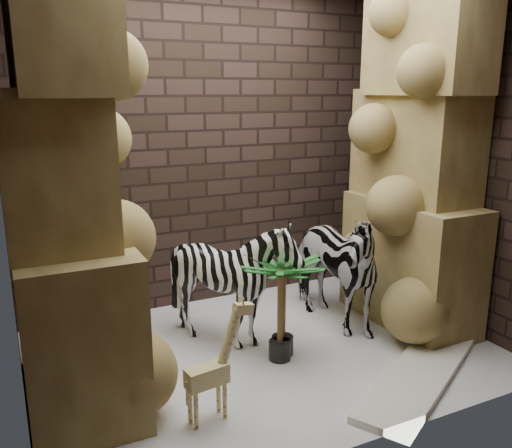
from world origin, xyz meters
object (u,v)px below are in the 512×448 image
palm_front (283,309)px  palm_back (280,309)px  zebra_left (233,288)px  giraffe_toy (207,363)px  zebra_right (329,255)px  surfboard (420,374)px

palm_front → palm_back: 0.09m
palm_back → zebra_left: bearing=117.6°
zebra_left → giraffe_toy: bearing=-114.9°
giraffe_toy → zebra_right: bearing=22.7°
giraffe_toy → surfboard: 1.62m
zebra_right → palm_front: size_ratio=1.67×
zebra_right → zebra_left: size_ratio=1.20×
zebra_left → giraffe_toy: size_ratio=1.35×
surfboard → giraffe_toy: bearing=143.9°
zebra_right → palm_back: 0.81m
surfboard → palm_front: bearing=105.1°
zebra_right → surfboard: size_ratio=0.79×
giraffe_toy → surfboard: (1.57, -0.18, -0.37)m
zebra_right → giraffe_toy: bearing=-153.4°
zebra_right → surfboard: zebra_right is taller
zebra_right → giraffe_toy: zebra_right is taller
zebra_left → palm_front: (0.27, -0.34, -0.10)m
zebra_left → palm_back: (0.21, -0.40, -0.07)m
zebra_right → palm_front: zebra_right is taller
palm_front → surfboard: size_ratio=0.47×
zebra_left → surfboard: zebra_left is taller
giraffe_toy → palm_front: giraffe_toy is taller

